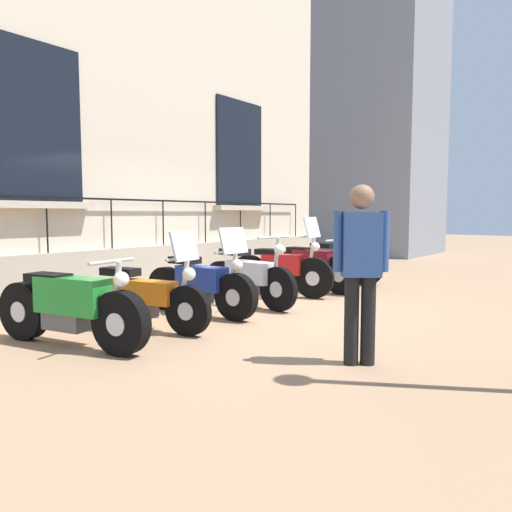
# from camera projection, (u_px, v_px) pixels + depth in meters

# --- Properties ---
(ground_plane) EXTENTS (60.00, 60.00, 0.00)m
(ground_plane) POSITION_uv_depth(u_px,v_px,m) (257.00, 307.00, 7.64)
(ground_plane) COLOR #9E7A5B
(building_facade) EXTENTS (0.82, 10.59, 8.66)m
(building_facade) POSITION_uv_depth(u_px,v_px,m) (145.00, 62.00, 8.80)
(building_facade) COLOR beige
(building_facade) RESTS_ON ground_plane
(motorcycle_green) EXTENTS (2.11, 0.71, 0.99)m
(motorcycle_green) POSITION_uv_depth(u_px,v_px,m) (70.00, 308.00, 5.31)
(motorcycle_green) COLOR black
(motorcycle_green) RESTS_ON ground_plane
(motorcycle_orange) EXTENTS (2.05, 0.61, 1.25)m
(motorcycle_orange) POSITION_uv_depth(u_px,v_px,m) (142.00, 297.00, 6.11)
(motorcycle_orange) COLOR black
(motorcycle_orange) RESTS_ON ground_plane
(motorcycle_blue) EXTENTS (2.00, 0.63, 1.27)m
(motorcycle_blue) POSITION_uv_depth(u_px,v_px,m) (200.00, 286.00, 6.99)
(motorcycle_blue) COLOR black
(motorcycle_blue) RESTS_ON ground_plane
(motorcycle_white) EXTENTS (1.95, 0.68, 1.12)m
(motorcycle_white) POSITION_uv_depth(u_px,v_px,m) (248.00, 278.00, 7.69)
(motorcycle_white) COLOR black
(motorcycle_white) RESTS_ON ground_plane
(motorcycle_red) EXTENTS (1.95, 0.70, 1.40)m
(motorcycle_red) POSITION_uv_depth(u_px,v_px,m) (282.00, 270.00, 8.64)
(motorcycle_red) COLOR black
(motorcycle_red) RESTS_ON ground_plane
(motorcycle_maroon) EXTENTS (2.06, 0.70, 1.00)m
(motorcycle_maroon) POSITION_uv_depth(u_px,v_px,m) (312.00, 267.00, 9.28)
(motorcycle_maroon) COLOR black
(motorcycle_maroon) RESTS_ON ground_plane
(motorcycle_black) EXTENTS (2.05, 0.64, 0.99)m
(motorcycle_black) POSITION_uv_depth(u_px,v_px,m) (335.00, 264.00, 10.25)
(motorcycle_black) COLOR black
(motorcycle_black) RESTS_ON ground_plane
(pedestrian_standing) EXTENTS (0.44, 0.39, 1.73)m
(pedestrian_standing) POSITION_uv_depth(u_px,v_px,m) (361.00, 263.00, 4.64)
(pedestrian_standing) COLOR black
(pedestrian_standing) RESTS_ON ground_plane
(distant_building) EXTENTS (5.12, 4.04, 12.36)m
(distant_building) POSITION_uv_depth(u_px,v_px,m) (364.00, 87.00, 18.19)
(distant_building) COLOR gray
(distant_building) RESTS_ON ground_plane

